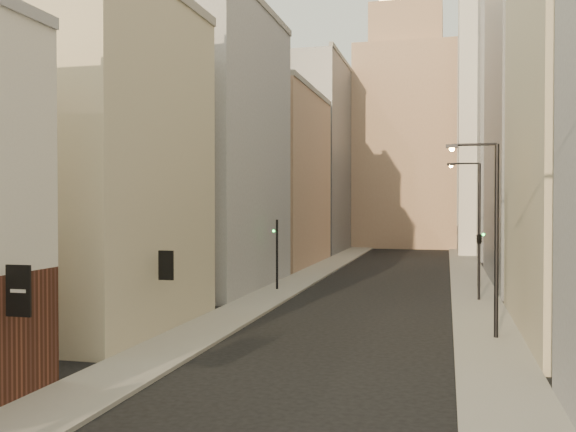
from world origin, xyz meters
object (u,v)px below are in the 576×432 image
Objects in this scene: streetlamp_mid at (491,228)px; streetlamp_far at (476,217)px; white_tower at (493,99)px; traffic_light_right at (479,242)px; traffic_light_left at (277,242)px; clock_tower at (407,124)px.

streetlamp_mid is 18.16m from streetlamp_far.
white_tower is 34.84m from streetlamp_far.
white_tower is at bearing -102.15° from traffic_light_right.
white_tower is 43.27m from traffic_light_left.
white_tower is 8.30× the size of traffic_light_right.
white_tower is (11.00, -14.00, 0.97)m from clock_tower.
clock_tower is 55.02m from traffic_light_right.
clock_tower is 8.98× the size of traffic_light_right.
streetlamp_far is at bearing -97.86° from traffic_light_right.
traffic_light_left is at bearing -166.43° from streetlamp_far.
streetlamp_far is (0.11, 18.16, 0.14)m from streetlamp_mid.
clock_tower reaches higher than streetlamp_far.
traffic_light_right is at bearing 91.72° from streetlamp_mid.
streetlamp_mid is 1.76× the size of traffic_light_left.
white_tower is 8.30× the size of traffic_light_left.
traffic_light_right is at bearing -81.74° from clock_tower.
streetlamp_mid is at bearing -93.87° from white_tower.
clock_tower is 48.26m from streetlamp_far.
white_tower reaches higher than streetlamp_mid.
clock_tower is at bearing -112.07° from traffic_light_left.
traffic_light_left and traffic_light_right have the same top height.
traffic_light_right is (13.45, -1.82, 0.32)m from traffic_light_left.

